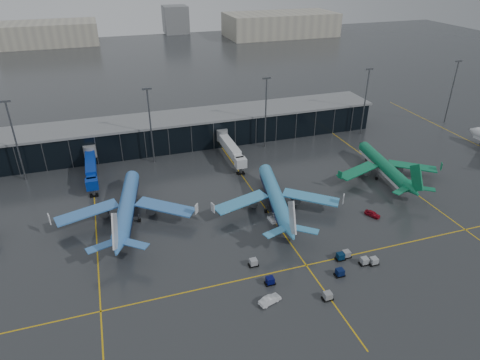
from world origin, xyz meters
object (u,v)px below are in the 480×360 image
object	(u,v)px
airliner_klm_near	(275,188)
mobile_airstair	(274,218)
airliner_aer_lingus	(385,159)
service_van_red	(372,214)
service_van_white	(270,300)
airliner_arkefly	(126,197)
baggage_carts	(327,268)

from	to	relation	value
airliner_klm_near	mobile_airstair	xyz separation A→B (m)	(-2.70, -5.86, -5.62)
airliner_klm_near	airliner_aer_lingus	world-z (taller)	airliner_klm_near
airliner_klm_near	mobile_airstair	world-z (taller)	airliner_klm_near
airliner_klm_near	service_van_red	size ratio (longest dim) A/B	9.71
service_van_red	service_van_white	size ratio (longest dim) A/B	0.88
airliner_klm_near	airliner_aer_lingus	distance (m)	40.17
airliner_arkefly	service_van_red	size ratio (longest dim) A/B	10.05
baggage_carts	airliner_aer_lingus	bearing A→B (deg)	42.52
airliner_aer_lingus	mobile_airstair	distance (m)	44.49
airliner_arkefly	service_van_red	distance (m)	65.65
airliner_arkefly	airliner_klm_near	distance (m)	39.70
mobile_airstair	service_van_white	distance (m)	30.01
airliner_klm_near	mobile_airstair	bearing A→B (deg)	-103.86
mobile_airstair	service_van_white	bearing A→B (deg)	-118.29
airliner_aer_lingus	mobile_airstair	world-z (taller)	airliner_aer_lingus
airliner_aer_lingus	service_van_white	world-z (taller)	airliner_aer_lingus
service_van_red	service_van_white	xyz separation A→B (m)	(-38.14, -21.26, 0.07)
airliner_arkefly	service_van_red	xyz separation A→B (m)	(62.42, -19.48, -5.88)
airliner_aer_lingus	baggage_carts	world-z (taller)	airliner_aer_lingus
airliner_klm_near	service_van_red	distance (m)	26.96
airliner_arkefly	service_van_red	world-z (taller)	airliner_arkefly
airliner_aer_lingus	baggage_carts	size ratio (longest dim) A/B	1.38
airliner_arkefly	baggage_carts	xyz separation A→B (m)	(40.15, -35.55, -5.85)
airliner_aer_lingus	mobile_airstair	bearing A→B (deg)	-154.84
mobile_airstair	airliner_klm_near	bearing A→B (deg)	60.55
airliner_klm_near	airliner_aer_lingus	xyz separation A→B (m)	(39.55, 7.05, -0.36)
airliner_klm_near	airliner_aer_lingus	size ratio (longest dim) A/B	1.06
airliner_arkefly	airliner_aer_lingus	world-z (taller)	airliner_arkefly
airliner_klm_near	airliner_aer_lingus	bearing A→B (deg)	21.02
mobile_airstair	service_van_white	world-z (taller)	mobile_airstair
baggage_carts	service_van_red	bearing A→B (deg)	35.80
mobile_airstair	service_van_red	bearing A→B (deg)	-18.11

